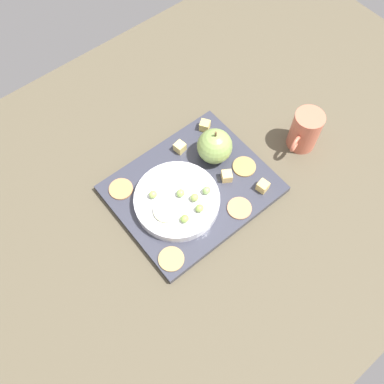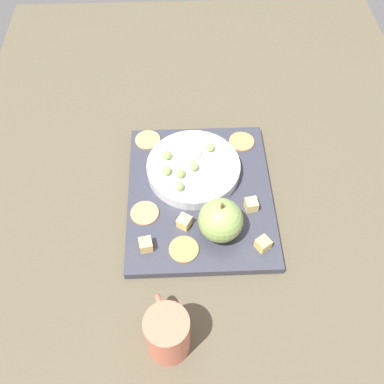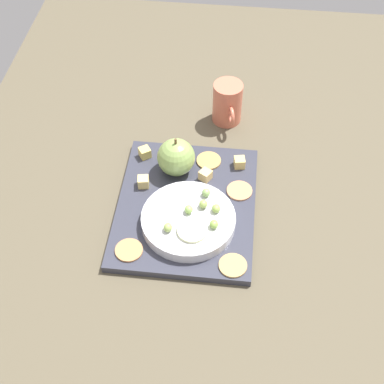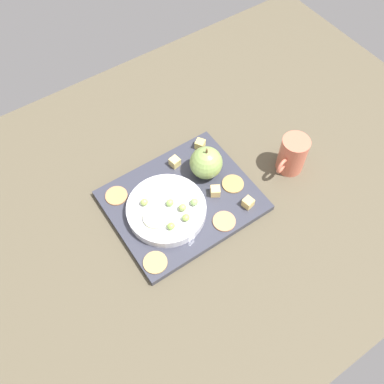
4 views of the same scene
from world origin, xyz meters
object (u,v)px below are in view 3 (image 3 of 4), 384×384
at_px(cracker_2, 240,189).
at_px(grape_3, 216,208).
at_px(grape_2, 203,204).
at_px(serving_dish, 188,220).
at_px(cheese_cube_2, 145,153).
at_px(grape_0, 214,224).
at_px(cracker_0, 129,250).
at_px(cheese_cube_3, 205,175).
at_px(cup, 227,103).
at_px(grape_4, 168,227).
at_px(apple_whole, 176,157).
at_px(cheese_cube_0, 239,162).
at_px(cracker_3, 233,265).
at_px(cheese_cube_1, 143,182).
at_px(grape_1, 206,193).
at_px(cracker_1, 209,161).
at_px(grape_5, 189,209).
at_px(apple_slice_0, 192,230).
at_px(platter, 186,207).

relative_size(cracker_2, grape_3, 2.88).
bearing_deg(grape_2, serving_dish, -43.80).
bearing_deg(grape_2, cheese_cube_2, -136.09).
relative_size(grape_0, grape_3, 1.00).
relative_size(cheese_cube_2, cracker_0, 0.42).
xyz_separation_m(cheese_cube_3, cup, (-0.20, 0.03, 0.02)).
xyz_separation_m(grape_4, cup, (-0.36, 0.09, 0.00)).
bearing_deg(apple_whole, cheese_cube_2, -114.82).
bearing_deg(grape_4, serving_dish, 136.48).
height_order(cheese_cube_0, cracker_2, cheese_cube_0).
bearing_deg(cracker_3, grape_0, -148.59).
distance_m(cheese_cube_1, grape_1, 0.14).
xyz_separation_m(cheese_cube_3, cracker_0, (0.20, -0.12, -0.01)).
xyz_separation_m(serving_dish, cracker_0, (0.07, -0.10, -0.01)).
height_order(cracker_1, grape_5, grape_5).
distance_m(grape_5, apple_slice_0, 0.05).
height_order(cheese_cube_3, grape_1, grape_1).
distance_m(cheese_cube_1, apple_slice_0, 0.17).
distance_m(cheese_cube_0, grape_2, 0.15).
distance_m(grape_3, grape_4, 0.10).
bearing_deg(apple_whole, cheese_cube_3, 74.99).
height_order(cracker_0, grape_4, grape_4).
height_order(cracker_3, grape_2, grape_2).
relative_size(grape_2, grape_4, 1.00).
distance_m(cheese_cube_2, cheese_cube_3, 0.14).
height_order(platter, serving_dish, serving_dish).
xyz_separation_m(cheese_cube_1, apple_slice_0, (0.12, 0.11, 0.02)).
bearing_deg(cracker_3, grape_2, -149.92).
bearing_deg(cheese_cube_3, grape_2, 2.67).
bearing_deg(grape_0, grape_5, -120.46).
bearing_deg(cracker_2, grape_4, -43.44).
distance_m(cheese_cube_3, grape_5, 0.11).
height_order(cheese_cube_3, grape_2, grape_2).
height_order(platter, apple_slice_0, apple_slice_0).
height_order(apple_whole, grape_0, apple_whole).
relative_size(apple_whole, cheese_cube_2, 3.59).
relative_size(cracker_0, grape_5, 2.88).
xyz_separation_m(cheese_cube_3, grape_5, (0.11, -0.02, 0.02)).
relative_size(cheese_cube_1, cracker_2, 0.42).
distance_m(platter, cup, 0.29).
xyz_separation_m(cracker_2, grape_5, (0.09, -0.09, 0.03)).
height_order(platter, cup, cup).
bearing_deg(grape_5, grape_0, 59.54).
bearing_deg(cheese_cube_3, serving_dish, -10.00).
bearing_deg(cheese_cube_1, cheese_cube_2, -172.58).
xyz_separation_m(cracker_2, grape_4, (0.13, -0.13, 0.03)).
xyz_separation_m(apple_whole, cracker_3, (0.22, 0.13, -0.04)).
distance_m(grape_0, cup, 0.35).
bearing_deg(apple_slice_0, cheese_cube_0, 158.52).
relative_size(cheese_cube_3, cup, 0.22).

